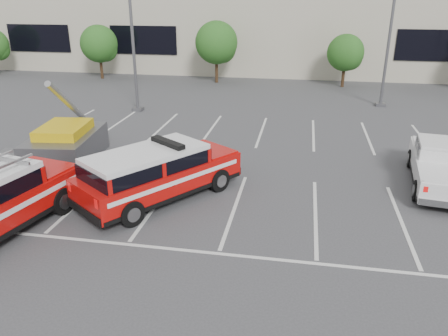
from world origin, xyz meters
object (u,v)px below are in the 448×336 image
object	(u,v)px
light_pole_mid	(391,22)
fire_chief_suv	(158,177)
utility_rig	(62,145)
tree_mid_right	(347,54)
convention_building	(289,16)
tree_mid_left	(218,44)
tree_left	(100,45)
white_pickup	(439,169)
light_pole_left	(131,23)

from	to	relation	value
light_pole_mid	fire_chief_suv	size ratio (longest dim) A/B	1.71
utility_rig	tree_mid_right	bearing A→B (deg)	48.30
convention_building	utility_rig	xyz separation A→B (m)	(-8.17, -28.79, -3.99)
tree_mid_left	utility_rig	world-z (taller)	tree_mid_left
tree_left	tree_mid_left	distance (m)	10.00
tree_left	white_pickup	size ratio (longest dim) A/B	0.81
tree_mid_left	light_pole_mid	xyz separation A→B (m)	(11.91, -6.05, 2.14)
light_pole_mid	white_pickup	world-z (taller)	light_pole_mid
fire_chief_suv	utility_rig	bearing A→B (deg)	-172.72
tree_mid_left	light_pole_left	bearing A→B (deg)	-107.10
utility_rig	tree_left	bearing A→B (deg)	102.93
convention_building	utility_rig	distance (m)	30.19
utility_rig	fire_chief_suv	bearing A→B (deg)	-35.46
tree_left	fire_chief_suv	world-z (taller)	tree_left
tree_mid_left	fire_chief_suv	xyz separation A→B (m)	(2.15, -21.79, -2.20)
tree_mid_left	white_pickup	bearing A→B (deg)	-57.01
tree_mid_left	fire_chief_suv	distance (m)	22.01
light_pole_mid	fire_chief_suv	distance (m)	19.03
tree_mid_left	light_pole_mid	world-z (taller)	light_pole_mid
convention_building	fire_chief_suv	distance (m)	31.98
tree_left	white_pickup	distance (m)	29.11
light_pole_left	utility_rig	distance (m)	9.98
tree_mid_left	light_pole_left	distance (m)	10.73
light_pole_mid	fire_chief_suv	world-z (taller)	light_pole_mid
tree_mid_right	tree_left	bearing A→B (deg)	180.00
convention_building	tree_left	bearing A→B (deg)	-146.95
light_pole_left	convention_building	bearing A→B (deg)	67.61
light_pole_left	white_pickup	xyz separation A→B (m)	(15.26, -8.69, -4.54)
convention_building	white_pickup	size ratio (longest dim) A/B	10.99
light_pole_mid	convention_building	bearing A→B (deg)	113.26
tree_mid_right	light_pole_left	world-z (taller)	light_pole_left
light_pole_left	tree_mid_right	bearing A→B (deg)	37.50
tree_mid_left	tree_mid_right	world-z (taller)	tree_mid_left
tree_mid_right	white_pickup	bearing A→B (deg)	-83.40
fire_chief_suv	white_pickup	xyz separation A→B (m)	(10.02, 3.05, -0.20)
fire_chief_suv	tree_mid_left	bearing A→B (deg)	131.27
tree_mid_right	tree_mid_left	bearing A→B (deg)	180.00
tree_mid_right	utility_rig	xyz separation A→B (m)	(-13.08, -18.97, -1.78)
tree_mid_left	tree_mid_right	bearing A→B (deg)	-0.00
light_pole_left	light_pole_mid	size ratio (longest dim) A/B	1.00
tree_mid_left	tree_left	bearing A→B (deg)	-180.00
tree_left	convention_building	bearing A→B (deg)	33.05
convention_building	white_pickup	world-z (taller)	convention_building
convention_building	tree_mid_right	world-z (taller)	convention_building
light_pole_left	fire_chief_suv	distance (m)	13.58
tree_left	light_pole_left	bearing A→B (deg)	-55.48
convention_building	light_pole_left	bearing A→B (deg)	-112.39
white_pickup	utility_rig	world-z (taller)	utility_rig
tree_left	tree_mid_left	bearing A→B (deg)	0.00
light_pole_mid	white_pickup	size ratio (longest dim) A/B	1.88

